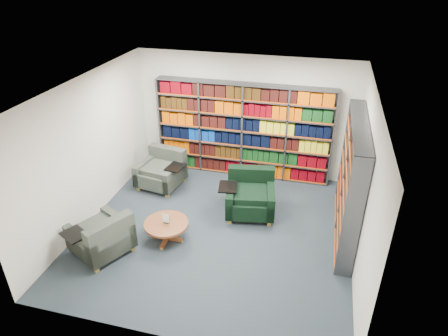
% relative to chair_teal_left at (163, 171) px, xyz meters
% --- Properties ---
extents(room_shell, '(5.02, 5.02, 2.82)m').
position_rel_chair_teal_left_xyz_m(room_shell, '(1.64, -1.38, 1.07)').
color(room_shell, '#1C2631').
rests_on(room_shell, ground).
extents(bookshelf_back, '(4.00, 0.28, 2.20)m').
position_rel_chair_teal_left_xyz_m(bookshelf_back, '(1.64, 0.96, 0.77)').
color(bookshelf_back, '#47494F').
rests_on(bookshelf_back, ground).
extents(bookshelf_right, '(0.28, 2.50, 2.20)m').
position_rel_chair_teal_left_xyz_m(bookshelf_right, '(3.98, -0.78, 0.77)').
color(bookshelf_right, '#47494F').
rests_on(bookshelf_right, ground).
extents(chair_teal_left, '(1.13, 1.03, 0.82)m').
position_rel_chair_teal_left_xyz_m(chair_teal_left, '(0.00, 0.00, 0.00)').
color(chair_teal_left, '#082831').
rests_on(chair_teal_left, ground).
extents(chair_green_right, '(1.20, 1.09, 0.86)m').
position_rel_chair_teal_left_xyz_m(chair_green_right, '(2.13, -0.55, 0.02)').
color(chair_green_right, black).
rests_on(chair_green_right, ground).
extents(chair_teal_front, '(1.20, 1.20, 0.81)m').
position_rel_chair_teal_left_xyz_m(chair_teal_front, '(-0.09, -2.51, -0.00)').
color(chair_teal_front, '#082831').
rests_on(chair_teal_front, ground).
extents(coffee_table, '(0.81, 0.81, 0.57)m').
position_rel_chair_teal_left_xyz_m(coffee_table, '(0.83, -1.88, -0.02)').
color(coffee_table, brown).
rests_on(coffee_table, ground).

